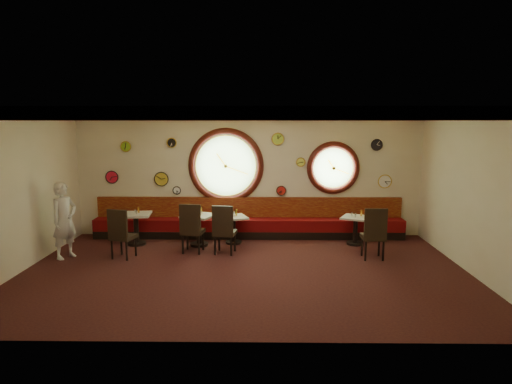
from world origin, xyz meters
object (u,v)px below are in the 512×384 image
at_px(chair_a, 120,230).
at_px(condiment_a_bottle, 139,210).
at_px(table_a, 136,225).
at_px(table_d, 355,227).
at_px(condiment_b_salt, 195,212).
at_px(condiment_b_pepper, 201,213).
at_px(condiment_d_pepper, 355,215).
at_px(condiment_c_pepper, 234,214).
at_px(condiment_b_bottle, 201,210).
at_px(table_b, 199,226).
at_px(condiment_a_pepper, 136,212).
at_px(chair_c, 224,226).
at_px(condiment_a_salt, 135,211).
at_px(chair_b, 191,225).
at_px(condiment_d_bottle, 361,213).
at_px(condiment_c_salt, 231,214).
at_px(condiment_c_bottle, 236,212).
at_px(table_c, 233,226).
at_px(chair_d, 374,230).
at_px(waiter, 64,220).
at_px(condiment_d_salt, 352,214).

xyz_separation_m(chair_a, condiment_a_bottle, (0.06, 1.29, 0.21)).
height_order(table_a, table_d, table_a).
xyz_separation_m(chair_a, condiment_b_salt, (1.47, 1.17, 0.19)).
height_order(condiment_b_pepper, condiment_d_pepper, condiment_b_pepper).
bearing_deg(condiment_c_pepper, table_a, -176.07).
distance_m(condiment_b_salt, condiment_b_bottle, 0.16).
xyz_separation_m(table_b, condiment_b_pepper, (0.06, -0.01, 0.33)).
bearing_deg(condiment_a_pepper, condiment_c_pepper, 5.14).
xyz_separation_m(chair_c, condiment_b_pepper, (-0.61, 0.72, 0.17)).
relative_size(condiment_a_salt, condiment_b_salt, 0.79).
relative_size(chair_b, condiment_a_bottle, 4.92).
relative_size(chair_b, condiment_d_bottle, 4.63).
height_order(table_b, condiment_c_salt, condiment_c_salt).
relative_size(table_d, condiment_c_bottle, 5.37).
distance_m(table_c, chair_a, 2.74).
distance_m(chair_a, chair_d, 5.54).
bearing_deg(condiment_a_bottle, table_a, -111.81).
xyz_separation_m(chair_b, waiter, (-2.74, -0.38, 0.19)).
bearing_deg(waiter, table_a, -20.15).
bearing_deg(condiment_d_bottle, condiment_c_bottle, 178.35).
height_order(condiment_c_salt, condiment_b_bottle, condiment_b_bottle).
xyz_separation_m(chair_c, condiment_b_salt, (-0.77, 0.80, 0.17)).
distance_m(condiment_c_pepper, condiment_d_pepper, 2.97).
height_order(table_c, condiment_d_salt, condiment_d_salt).
bearing_deg(table_b, waiter, -159.77).
bearing_deg(waiter, condiment_d_salt, -50.70).
xyz_separation_m(table_a, condiment_b_bottle, (1.60, 0.05, 0.37)).
relative_size(table_c, chair_a, 1.15).
distance_m(chair_b, condiment_a_salt, 1.72).
xyz_separation_m(chair_c, condiment_b_bottle, (-0.62, 0.85, 0.21)).
xyz_separation_m(condiment_d_pepper, waiter, (-6.62, -1.14, 0.10)).
bearing_deg(table_b, chair_b, -96.67).
xyz_separation_m(condiment_d_salt, condiment_b_bottle, (-3.69, -0.09, 0.11)).
height_order(table_c, chair_b, chair_b).
bearing_deg(table_b, condiment_a_bottle, 172.88).
bearing_deg(chair_b, condiment_b_salt, 98.73).
bearing_deg(chair_b, condiment_d_salt, 19.76).
bearing_deg(table_d, condiment_c_bottle, 177.11).
height_order(condiment_c_salt, condiment_d_salt, condiment_d_salt).
bearing_deg(chair_d, table_c, 157.88).
bearing_deg(condiment_c_salt, condiment_d_pepper, -3.80).
distance_m(table_b, table_d, 3.83).
distance_m(chair_c, condiment_d_bottle, 3.44).
bearing_deg(condiment_b_salt, chair_d, -15.89).
xyz_separation_m(table_a, chair_d, (5.53, -1.16, 0.17)).
distance_m(chair_b, condiment_d_bottle, 4.14).
bearing_deg(condiment_a_salt, condiment_a_pepper, -64.92).
distance_m(chair_d, condiment_d_pepper, 1.21).
xyz_separation_m(table_d, condiment_b_bottle, (-3.78, -0.04, 0.42)).
bearing_deg(table_c, table_b, -165.19).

